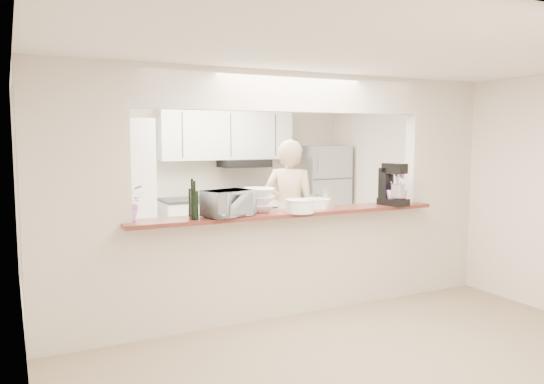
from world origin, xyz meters
TOP-DOWN VIEW (x-y plane):
  - floor at (0.00, 0.00)m, footprint 6.00×6.00m
  - tile_overlay at (0.00, 1.55)m, footprint 5.00×2.90m
  - partition at (0.00, 0.00)m, footprint 5.00×0.15m
  - bar_counter at (0.00, -0.00)m, footprint 3.40×0.38m
  - kitchen_cabinets at (-0.19, 2.72)m, footprint 3.15×0.62m
  - refrigerator at (2.05, 2.65)m, footprint 0.75×0.70m
  - flower_left at (-1.60, 0.05)m, footprint 0.36×0.33m
  - wine_bottle_a at (-1.05, -0.15)m, footprint 0.07×0.07m
  - wine_bottle_b at (-1.00, 0.07)m, footprint 0.07×0.07m
  - toaster_oven at (-0.70, -0.10)m, footprint 0.53×0.43m
  - serving_bowls at (-0.30, 0.05)m, footprint 0.42×0.42m
  - plate_stack_a at (0.04, -0.19)m, footprint 0.29×0.29m
  - plate_stack_b at (0.37, 0.03)m, footprint 0.29×0.29m
  - red_bowl at (0.20, 0.08)m, footprint 0.17×0.17m
  - tan_bowl at (0.40, -0.03)m, footprint 0.16×0.16m
  - utensil_caddy at (0.45, 0.05)m, footprint 0.26×0.20m
  - stand_mixer at (1.25, -0.13)m, footprint 0.25×0.35m
  - flower_right at (1.30, -0.15)m, footprint 0.31×0.31m
  - person at (0.53, 0.93)m, footprint 0.77×0.77m

SIDE VIEW (x-z plane):
  - floor at x=0.00m, z-range 0.00..0.00m
  - tile_overlay at x=0.00m, z-range 0.00..0.01m
  - bar_counter at x=0.00m, z-range 0.03..1.12m
  - refrigerator at x=2.05m, z-range 0.00..1.70m
  - person at x=0.53m, z-range 0.00..1.81m
  - kitchen_cabinets at x=-0.19m, z-range -0.15..2.10m
  - tan_bowl at x=0.40m, z-range 1.09..1.16m
  - red_bowl at x=0.20m, z-range 1.09..1.17m
  - plate_stack_b at x=0.37m, z-range 1.09..1.19m
  - plate_stack_a at x=0.04m, z-range 1.09..1.22m
  - utensil_caddy at x=0.45m, z-range 1.07..1.28m
  - serving_bowls at x=-0.30m, z-range 1.09..1.33m
  - toaster_oven at x=-0.70m, z-range 1.09..1.34m
  - wine_bottle_a at x=-1.05m, z-range 1.05..1.41m
  - wine_bottle_b at x=-1.00m, z-range 1.05..1.41m
  - flower_left at x=-1.60m, z-range 1.09..1.42m
  - stand_mixer at x=1.25m, z-range 1.07..1.53m
  - flower_right at x=1.30m, z-range 1.09..1.51m
  - partition at x=0.00m, z-range 0.23..2.73m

